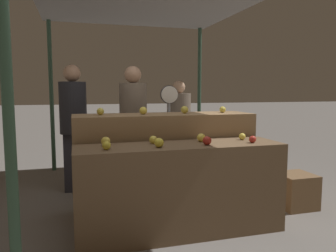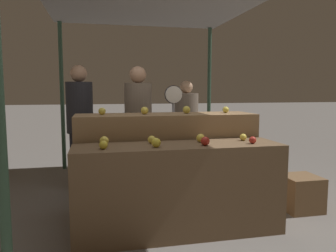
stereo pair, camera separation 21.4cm
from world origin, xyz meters
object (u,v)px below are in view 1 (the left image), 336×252
at_px(produce_scale, 169,118).
at_px(wooden_crate_side, 295,191).
at_px(person_customer_right, 179,122).
at_px(person_customer_left, 73,119).
at_px(person_vendor_at_scale, 133,120).

xyz_separation_m(produce_scale, wooden_crate_side, (1.34, -0.87, -0.85)).
distance_m(person_customer_right, wooden_crate_side, 2.17).
height_order(person_customer_left, person_customer_right, person_customer_left).
height_order(person_vendor_at_scale, wooden_crate_side, person_vendor_at_scale).
bearing_deg(wooden_crate_side, person_customer_left, 151.33).
relative_size(person_vendor_at_scale, wooden_crate_side, 4.22).
bearing_deg(wooden_crate_side, person_customer_right, 115.47).
distance_m(person_vendor_at_scale, wooden_crate_side, 2.25).
distance_m(person_customer_left, person_customer_right, 1.74).
relative_size(produce_scale, person_customer_right, 0.94).
xyz_separation_m(person_vendor_at_scale, wooden_crate_side, (1.77, -1.14, -0.79)).
bearing_deg(produce_scale, wooden_crate_side, -33.05).
xyz_separation_m(person_customer_left, wooden_crate_side, (2.56, -1.40, -0.81)).
bearing_deg(person_vendor_at_scale, person_customer_left, 1.83).
bearing_deg(person_customer_right, person_customer_left, 29.76).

